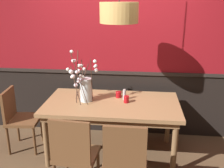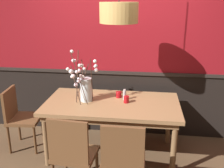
{
  "view_description": "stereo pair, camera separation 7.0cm",
  "coord_description": "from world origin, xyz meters",
  "px_view_note": "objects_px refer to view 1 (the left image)",
  "views": [
    {
      "loc": [
        0.35,
        -3.2,
        2.08
      ],
      "look_at": [
        0.0,
        0.0,
        1.02
      ],
      "focal_mm": 41.99,
      "sensor_mm": 36.0,
      "label": 1
    },
    {
      "loc": [
        0.42,
        -3.2,
        2.08
      ],
      "look_at": [
        0.0,
        0.0,
        1.02
      ],
      "focal_mm": 41.99,
      "sensor_mm": 36.0,
      "label": 2
    }
  ],
  "objects_px": {
    "chair_near_side_left": "(74,153)",
    "candle_holder_nearer_center": "(118,94)",
    "dining_table": "(112,108)",
    "pendant_lamp": "(119,13)",
    "vase_with_blossoms": "(85,87)",
    "chair_far_side_right": "(134,95)",
    "condiment_bottle": "(124,95)",
    "candle_holder_nearer_edge": "(126,99)",
    "chair_head_west_end": "(19,116)",
    "chair_near_side_right": "(125,157)"
  },
  "relations": [
    {
      "from": "chair_near_side_left",
      "to": "candle_holder_nearer_center",
      "type": "bearing_deg",
      "value": 70.67
    },
    {
      "from": "dining_table",
      "to": "pendant_lamp",
      "type": "bearing_deg",
      "value": -39.84
    },
    {
      "from": "candle_holder_nearer_center",
      "to": "vase_with_blossoms",
      "type": "bearing_deg",
      "value": -157.39
    },
    {
      "from": "chair_far_side_right",
      "to": "condiment_bottle",
      "type": "relative_size",
      "value": 6.5
    },
    {
      "from": "candle_holder_nearer_edge",
      "to": "condiment_bottle",
      "type": "height_order",
      "value": "condiment_bottle"
    },
    {
      "from": "chair_far_side_right",
      "to": "chair_near_side_left",
      "type": "distance_m",
      "value": 1.89
    },
    {
      "from": "chair_near_side_left",
      "to": "vase_with_blossoms",
      "type": "bearing_deg",
      "value": 93.9
    },
    {
      "from": "dining_table",
      "to": "chair_near_side_left",
      "type": "bearing_deg",
      "value": -109.14
    },
    {
      "from": "chair_near_side_left",
      "to": "dining_table",
      "type": "bearing_deg",
      "value": 70.86
    },
    {
      "from": "dining_table",
      "to": "chair_head_west_end",
      "type": "height_order",
      "value": "chair_head_west_end"
    },
    {
      "from": "chair_head_west_end",
      "to": "chair_near_side_left",
      "type": "height_order",
      "value": "chair_near_side_left"
    },
    {
      "from": "chair_head_west_end",
      "to": "dining_table",
      "type": "bearing_deg",
      "value": 0.27
    },
    {
      "from": "chair_far_side_right",
      "to": "chair_near_side_left",
      "type": "xyz_separation_m",
      "value": [
        -0.57,
        -1.81,
        0.01
      ]
    },
    {
      "from": "dining_table",
      "to": "condiment_bottle",
      "type": "distance_m",
      "value": 0.25
    },
    {
      "from": "chair_near_side_left",
      "to": "candle_holder_nearer_center",
      "type": "relative_size",
      "value": 11.37
    },
    {
      "from": "chair_near_side_right",
      "to": "condiment_bottle",
      "type": "relative_size",
      "value": 6.26
    },
    {
      "from": "chair_far_side_right",
      "to": "candle_holder_nearer_edge",
      "type": "distance_m",
      "value": 0.96
    },
    {
      "from": "chair_far_side_right",
      "to": "chair_near_side_right",
      "type": "relative_size",
      "value": 1.04
    },
    {
      "from": "chair_head_west_end",
      "to": "vase_with_blossoms",
      "type": "xyz_separation_m",
      "value": [
        0.96,
        0.01,
        0.46
      ]
    },
    {
      "from": "dining_table",
      "to": "chair_near_side_left",
      "type": "distance_m",
      "value": 0.94
    },
    {
      "from": "chair_head_west_end",
      "to": "candle_holder_nearer_center",
      "type": "bearing_deg",
      "value": 7.97
    },
    {
      "from": "chair_near_side_right",
      "to": "pendant_lamp",
      "type": "xyz_separation_m",
      "value": [
        -0.14,
        0.81,
        1.39
      ]
    },
    {
      "from": "chair_head_west_end",
      "to": "chair_near_side_left",
      "type": "relative_size",
      "value": 0.93
    },
    {
      "from": "chair_near_side_right",
      "to": "candle_holder_nearer_edge",
      "type": "bearing_deg",
      "value": 92.71
    },
    {
      "from": "chair_near_side_left",
      "to": "candle_holder_nearer_center",
      "type": "xyz_separation_m",
      "value": [
        0.37,
        1.07,
        0.27
      ]
    },
    {
      "from": "chair_far_side_right",
      "to": "pendant_lamp",
      "type": "height_order",
      "value": "pendant_lamp"
    },
    {
      "from": "condiment_bottle",
      "to": "candle_holder_nearer_center",
      "type": "bearing_deg",
      "value": 139.07
    },
    {
      "from": "candle_holder_nearer_center",
      "to": "condiment_bottle",
      "type": "xyz_separation_m",
      "value": [
        0.09,
        -0.08,
        0.03
      ]
    },
    {
      "from": "chair_near_side_left",
      "to": "condiment_bottle",
      "type": "bearing_deg",
      "value": 65.07
    },
    {
      "from": "chair_near_side_left",
      "to": "candle_holder_nearer_edge",
      "type": "distance_m",
      "value": 1.05
    },
    {
      "from": "candle_holder_nearer_center",
      "to": "pendant_lamp",
      "type": "bearing_deg",
      "value": -85.55
    },
    {
      "from": "dining_table",
      "to": "chair_head_west_end",
      "type": "distance_m",
      "value": 1.34
    },
    {
      "from": "vase_with_blossoms",
      "to": "dining_table",
      "type": "bearing_deg",
      "value": -1.3
    },
    {
      "from": "chair_near_side_right",
      "to": "chair_near_side_left",
      "type": "relative_size",
      "value": 0.97
    },
    {
      "from": "chair_head_west_end",
      "to": "vase_with_blossoms",
      "type": "relative_size",
      "value": 1.3
    },
    {
      "from": "chair_near_side_left",
      "to": "candle_holder_nearer_edge",
      "type": "height_order",
      "value": "chair_near_side_left"
    },
    {
      "from": "dining_table",
      "to": "chair_far_side_right",
      "type": "relative_size",
      "value": 1.84
    },
    {
      "from": "pendant_lamp",
      "to": "chair_head_west_end",
      "type": "bearing_deg",
      "value": 177.2
    },
    {
      "from": "chair_near_side_left",
      "to": "pendant_lamp",
      "type": "bearing_deg",
      "value": 63.79
    },
    {
      "from": "dining_table",
      "to": "chair_near_side_left",
      "type": "height_order",
      "value": "chair_near_side_left"
    },
    {
      "from": "vase_with_blossoms",
      "to": "candle_holder_nearer_center",
      "type": "height_order",
      "value": "vase_with_blossoms"
    },
    {
      "from": "dining_table",
      "to": "chair_far_side_right",
      "type": "distance_m",
      "value": 0.98
    },
    {
      "from": "vase_with_blossoms",
      "to": "condiment_bottle",
      "type": "height_order",
      "value": "vase_with_blossoms"
    },
    {
      "from": "dining_table",
      "to": "candle_holder_nearer_edge",
      "type": "relative_size",
      "value": 19.36
    },
    {
      "from": "candle_holder_nearer_edge",
      "to": "chair_far_side_right",
      "type": "bearing_deg",
      "value": 85.43
    },
    {
      "from": "chair_far_side_right",
      "to": "chair_near_side_right",
      "type": "height_order",
      "value": "chair_far_side_right"
    },
    {
      "from": "chair_near_side_right",
      "to": "dining_table",
      "type": "bearing_deg",
      "value": 104.66
    },
    {
      "from": "chair_near_side_right",
      "to": "vase_with_blossoms",
      "type": "distance_m",
      "value": 1.16
    },
    {
      "from": "candle_holder_nearer_edge",
      "to": "candle_holder_nearer_center",
      "type": "bearing_deg",
      "value": 123.58
    },
    {
      "from": "chair_near_side_right",
      "to": "pendant_lamp",
      "type": "bearing_deg",
      "value": 99.89
    }
  ]
}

